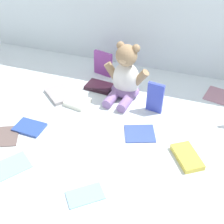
{
  "coord_description": "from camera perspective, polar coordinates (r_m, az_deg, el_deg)",
  "views": [
    {
      "loc": [
        0.26,
        -0.89,
        0.76
      ],
      "look_at": [
        -0.01,
        -0.1,
        0.1
      ],
      "focal_mm": 46.91,
      "sensor_mm": 36.0,
      "label": 1
    }
  ],
  "objects": [
    {
      "name": "book_case_1",
      "position": [
        1.4,
        19.83,
        3.16
      ],
      "size": [
        0.12,
        0.14,
        0.01
      ],
      "primitive_type": "cube",
      "rotation": [
        0.0,
        0.0,
        6.07
      ],
      "color": "#A87586",
      "rests_on": "ground_plane"
    },
    {
      "name": "book_case_5",
      "position": [
        1.21,
        8.4,
        2.77
      ],
      "size": [
        0.07,
        0.03,
        0.13
      ],
      "primitive_type": "cube",
      "rotation": [
        -0.02,
        0.0,
        -0.15
      ],
      "color": "#3B4AC1",
      "rests_on": "ground_plane"
    },
    {
      "name": "book_case_9",
      "position": [
        1.27,
        -6.74,
        1.94
      ],
      "size": [
        0.1,
        0.1,
        0.02
      ],
      "primitive_type": "cube",
      "rotation": [
        0.0,
        0.0,
        1.42
      ],
      "color": "white",
      "rests_on": "ground_plane"
    },
    {
      "name": "book_case_6",
      "position": [
        0.93,
        -5.25,
        -15.78
      ],
      "size": [
        0.13,
        0.12,
        0.01
      ],
      "primitive_type": "cube",
      "rotation": [
        0.0,
        0.0,
        5.4
      ],
      "color": "#86B6D3",
      "rests_on": "ground_plane"
    },
    {
      "name": "book_case_12",
      "position": [
        1.34,
        -10.22,
        3.42
      ],
      "size": [
        0.16,
        0.16,
        0.02
      ],
      "primitive_type": "cube",
      "rotation": [
        0.0,
        0.0,
        0.88
      ],
      "color": "#9C9698",
      "rests_on": "ground_plane"
    },
    {
      "name": "book_case_7",
      "position": [
        1.37,
        -2.45,
        4.99
      ],
      "size": [
        0.13,
        0.1,
        0.02
      ],
      "primitive_type": "cube",
      "rotation": [
        0.0,
        0.0,
        1.48
      ],
      "color": "black",
      "rests_on": "ground_plane"
    },
    {
      "name": "book_case_2",
      "position": [
        1.45,
        -1.75,
        9.42
      ],
      "size": [
        0.1,
        0.04,
        0.12
      ],
      "primitive_type": "cube",
      "rotation": [
        -0.03,
        0.0,
        -0.24
      ],
      "color": "purple",
      "rests_on": "ground_plane"
    },
    {
      "name": "backdrop_drape",
      "position": [
        1.43,
        8.24,
        20.65
      ],
      "size": [
        1.82,
        0.03,
        0.67
      ],
      "primitive_type": "cube",
      "color": "silver",
      "rests_on": "ground_plane"
    },
    {
      "name": "book_case_13",
      "position": [
        1.06,
        -19.03,
        -9.87
      ],
      "size": [
        0.14,
        0.15,
        0.01
      ],
      "primitive_type": "cube",
      "rotation": [
        0.0,
        0.0,
        5.66
      ],
      "color": "#88AFCE",
      "rests_on": "ground_plane"
    },
    {
      "name": "book_case_4",
      "position": [
        1.19,
        -15.78,
        -2.89
      ],
      "size": [
        0.12,
        0.09,
        0.01
      ],
      "primitive_type": "cube",
      "rotation": [
        0.0,
        0.0,
        4.68
      ],
      "color": "#2E4CA3",
      "rests_on": "ground_plane"
    },
    {
      "name": "book_case_8",
      "position": [
        1.12,
        5.44,
        -4.11
      ],
      "size": [
        0.14,
        0.13,
        0.01
      ],
      "primitive_type": "cube",
      "rotation": [
        0.0,
        0.0,
        1.93
      ],
      "color": "#3B54AC",
      "rests_on": "ground_plane"
    },
    {
      "name": "teddy_bear",
      "position": [
        1.27,
        2.63,
        6.64
      ],
      "size": [
        0.21,
        0.19,
        0.25
      ],
      "rotation": [
        0.0,
        0.0,
        -0.1
      ],
      "color": "white",
      "rests_on": "ground_plane"
    },
    {
      "name": "book_case_0",
      "position": [
        1.06,
        14.41,
        -8.44
      ],
      "size": [
        0.13,
        0.15,
        0.02
      ],
      "primitive_type": "cube",
      "rotation": [
        0.0,
        0.0,
        3.73
      ],
      "color": "yellow",
      "rests_on": "ground_plane"
    },
    {
      "name": "book_case_11",
      "position": [
        1.18,
        -19.71,
        -4.38
      ],
      "size": [
        0.12,
        0.14,
        0.01
      ],
      "primitive_type": "cube",
      "rotation": [
        0.0,
        0.0,
        3.58
      ],
      "color": "#64534E",
      "rests_on": "ground_plane"
    },
    {
      "name": "ground_plane",
      "position": [
        1.2,
        2.07,
        -1.08
      ],
      "size": [
        3.2,
        3.2,
        0.0
      ],
      "primitive_type": "plane",
      "color": "silver"
    }
  ]
}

